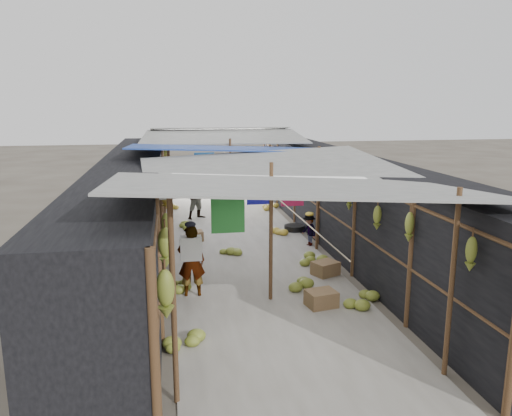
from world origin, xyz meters
TOP-DOWN VIEW (x-y plane):
  - ground at (0.00, 0.00)m, footprint 80.00×80.00m
  - aisle_slab at (0.00, 6.50)m, footprint 3.60×16.00m
  - stall_left at (-2.70, 6.50)m, footprint 1.40×15.00m
  - stall_right at (2.70, 6.50)m, footprint 1.40×15.00m
  - crate_near at (0.84, 2.51)m, footprint 0.59×0.50m
  - crate_mid at (1.43, 4.12)m, footprint 0.64×0.58m
  - crate_back at (-1.19, 7.32)m, footprint 0.47×0.40m
  - black_basin at (1.70, 7.90)m, footprint 0.58×0.58m
  - vendor_elderly at (-1.44, 3.45)m, footprint 0.53×0.36m
  - shopper_blue at (-0.90, 9.95)m, footprint 0.93×0.86m
  - vendor_seated at (1.70, 6.35)m, footprint 0.46×0.61m
  - market_canopy at (0.02, 6.84)m, footprint 5.62×15.20m
  - hanging_bananas at (-0.11, 6.81)m, footprint 3.96×13.76m
  - floor_bananas at (-0.00, 5.72)m, footprint 3.99×10.53m

SIDE VIEW (x-z plane):
  - ground at x=0.00m, z-range 0.00..0.00m
  - aisle_slab at x=0.00m, z-range 0.00..0.02m
  - black_basin at x=1.70m, z-range 0.00..0.17m
  - crate_back at x=-1.19m, z-range 0.00..0.28m
  - floor_bananas at x=0.00m, z-range -0.03..0.33m
  - crate_mid at x=1.43m, z-range 0.00..0.31m
  - crate_near at x=0.84m, z-range 0.00..0.31m
  - vendor_seated at x=1.70m, z-range 0.00..0.84m
  - vendor_elderly at x=-1.44m, z-range 0.00..1.41m
  - shopper_blue at x=-0.90m, z-range 0.00..1.54m
  - stall_left at x=-2.70m, z-range 0.00..2.30m
  - stall_right at x=2.70m, z-range 0.00..2.30m
  - hanging_bananas at x=-0.11m, z-range 1.26..2.07m
  - market_canopy at x=0.02m, z-range 1.02..3.79m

